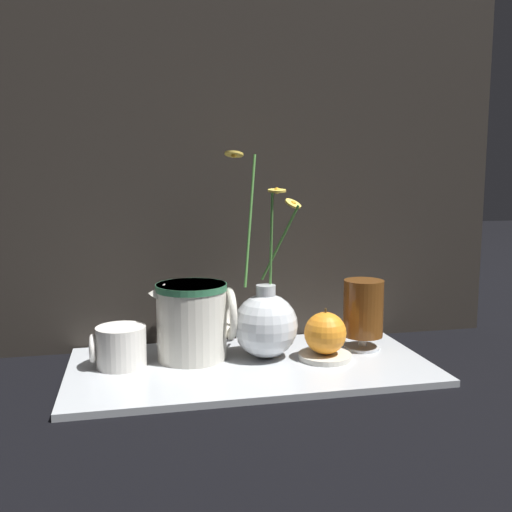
# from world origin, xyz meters

# --- Properties ---
(ground_plane) EXTENTS (6.00, 6.00, 0.00)m
(ground_plane) POSITION_xyz_m (0.00, 0.00, 0.00)
(ground_plane) COLOR black
(shelf) EXTENTS (0.65, 0.33, 0.01)m
(shelf) POSITION_xyz_m (0.00, 0.00, 0.01)
(shelf) COLOR #B2B7BC
(shelf) RESTS_ON ground_plane
(backdrop_wall) EXTENTS (1.15, 0.02, 1.10)m
(backdrop_wall) POSITION_xyz_m (0.00, 0.18, 0.55)
(backdrop_wall) COLOR #2D2823
(backdrop_wall) RESTS_ON ground_plane
(vase_with_flowers) EXTENTS (0.17, 0.14, 0.39)m
(vase_with_flowers) POSITION_xyz_m (0.04, 0.03, 0.08)
(vase_with_flowers) COLOR silver
(vase_with_flowers) RESTS_ON shelf
(yellow_mug) EXTENTS (0.10, 0.09, 0.07)m
(yellow_mug) POSITION_xyz_m (-0.23, 0.03, 0.05)
(yellow_mug) COLOR silver
(yellow_mug) RESTS_ON shelf
(ceramic_pitcher) EXTENTS (0.16, 0.13, 0.15)m
(ceramic_pitcher) POSITION_xyz_m (-0.10, 0.05, 0.09)
(ceramic_pitcher) COLOR beige
(ceramic_pitcher) RESTS_ON shelf
(tea_glass) EXTENTS (0.08, 0.08, 0.14)m
(tea_glass) POSITION_xyz_m (0.24, 0.04, 0.09)
(tea_glass) COLOR silver
(tea_glass) RESTS_ON shelf
(saucer_plate) EXTENTS (0.10, 0.10, 0.01)m
(saucer_plate) POSITION_xyz_m (0.14, -0.01, 0.02)
(saucer_plate) COLOR silver
(saucer_plate) RESTS_ON shelf
(orange_fruit) EXTENTS (0.08, 0.08, 0.09)m
(orange_fruit) POSITION_xyz_m (0.14, -0.01, 0.06)
(orange_fruit) COLOR orange
(orange_fruit) RESTS_ON saucer_plate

